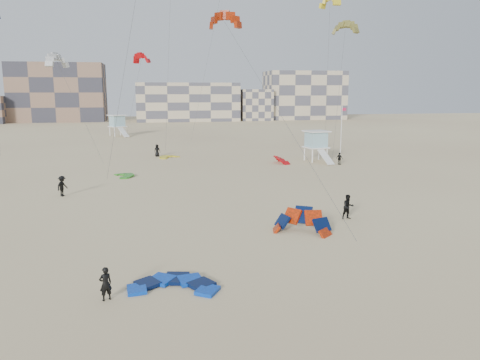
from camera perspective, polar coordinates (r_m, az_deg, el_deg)
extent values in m
plane|color=beige|center=(25.36, -6.71, -11.14)|extent=(320.00, 320.00, 0.00)
imported|color=black|center=(22.67, -16.08, -12.06)|extent=(0.69, 0.59, 1.60)
imported|color=black|center=(35.89, 13.04, -3.21)|extent=(0.97, 0.79, 1.86)
imported|color=black|center=(45.48, -20.86, -0.70)|extent=(1.21, 1.40, 1.88)
imported|color=black|center=(62.29, 12.04, 2.57)|extent=(0.86, 0.98, 1.58)
imported|color=black|center=(69.60, -10.07, 3.57)|extent=(1.00, 0.81, 1.79)
imported|color=black|center=(80.64, 10.15, 4.52)|extent=(0.82, 1.67, 1.72)
cylinder|color=#3F3F3F|center=(44.87, -13.93, 12.81)|extent=(4.41, 3.01, 20.53)
cylinder|color=#3F3F3F|center=(40.01, 3.61, 10.15)|extent=(2.98, 29.84, 16.04)
cylinder|color=#3F3F3F|center=(58.25, -18.86, 7.73)|extent=(5.00, 2.84, 11.83)
cylinder|color=#3F3F3F|center=(67.76, -8.67, 15.80)|extent=(1.69, 2.60, 29.00)
cylinder|color=#3F3F3F|center=(60.18, 11.94, 10.09)|extent=(1.22, 0.41, 15.89)
cylinder|color=#3F3F3F|center=(76.83, 10.62, 12.25)|extent=(2.86, 7.34, 21.27)
cylinder|color=#3F3F3F|center=(80.56, -3.96, 14.52)|extent=(6.05, 0.94, 27.43)
cylinder|color=#3F3F3F|center=(85.35, -12.83, 9.59)|extent=(3.12, 5.38, 14.09)
cube|color=white|center=(64.69, 9.23, 3.96)|extent=(3.29, 3.29, 0.14)
cube|color=#8EB9C2|center=(64.57, 9.26, 4.92)|extent=(2.70, 2.70, 2.04)
cube|color=white|center=(64.47, 9.29, 5.89)|extent=(3.40, 3.40, 0.16)
cube|color=white|center=(62.26, 10.06, 2.76)|extent=(1.49, 3.02, 1.69)
cube|color=white|center=(103.24, -14.72, 6.34)|extent=(4.16, 4.16, 0.15)
cube|color=#8EB9C2|center=(103.16, -14.75, 6.99)|extent=(3.42, 3.42, 2.20)
cube|color=white|center=(103.10, -14.78, 7.65)|extent=(4.31, 4.31, 0.18)
cube|color=white|center=(100.37, -14.80, 5.61)|extent=(2.44, 3.27, 1.82)
cylinder|color=white|center=(64.81, 12.22, 5.51)|extent=(0.09, 0.09, 7.51)
cube|color=#CB1B48|center=(64.72, 12.57, 8.41)|extent=(0.56, 0.02, 0.38)
cube|color=#856550|center=(160.06, -21.22, 9.92)|extent=(28.00, 14.00, 18.00)
cube|color=#C9B693|center=(153.96, -6.44, 9.44)|extent=(32.00, 16.00, 12.00)
cube|color=#C9B693|center=(163.79, 7.81, 10.19)|extent=(26.00, 14.00, 16.00)
cube|color=#C9B693|center=(155.21, 1.86, 9.15)|extent=(10.00, 10.00, 10.00)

